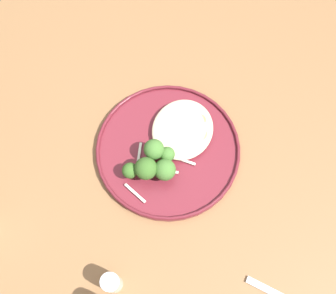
{
  "coord_description": "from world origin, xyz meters",
  "views": [
    {
      "loc": [
        0.32,
        0.13,
        1.49
      ],
      "look_at": [
        0.05,
        0.02,
        0.76
      ],
      "focal_mm": 42.39,
      "sensor_mm": 36.0,
      "label": 1
    }
  ],
  "objects_px": {
    "seared_scallop_tiny_bay": "(199,135)",
    "seared_scallop_large_seared": "(185,148)",
    "seared_scallop_center_golden": "(199,122)",
    "seared_scallop_left_edge": "(183,128)",
    "seared_scallop_front_small": "(171,127)",
    "broccoli_floret_small_sprig": "(130,171)",
    "dinner_plate": "(168,149)",
    "salt_shaker": "(112,283)",
    "broccoli_floret_beside_noodles": "(154,150)",
    "seared_scallop_half_hidden": "(184,118)",
    "broccoli_floret_split_head": "(146,169)",
    "broccoli_floret_near_rim": "(167,155)",
    "broccoli_floret_left_leaning": "(165,170)",
    "seared_scallop_rear_pale": "(181,137)"
  },
  "relations": [
    {
      "from": "seared_scallop_left_edge",
      "to": "seared_scallop_rear_pale",
      "type": "bearing_deg",
      "value": 7.3
    },
    {
      "from": "seared_scallop_left_edge",
      "to": "broccoli_floret_small_sprig",
      "type": "relative_size",
      "value": 0.8
    },
    {
      "from": "seared_scallop_rear_pale",
      "to": "seared_scallop_half_hidden",
      "type": "xyz_separation_m",
      "value": [
        -0.04,
        -0.01,
        0.0
      ]
    },
    {
      "from": "dinner_plate",
      "to": "salt_shaker",
      "type": "height_order",
      "value": "salt_shaker"
    },
    {
      "from": "seared_scallop_large_seared",
      "to": "broccoli_floret_split_head",
      "type": "height_order",
      "value": "broccoli_floret_split_head"
    },
    {
      "from": "seared_scallop_front_small",
      "to": "broccoli_floret_beside_noodles",
      "type": "bearing_deg",
      "value": -7.13
    },
    {
      "from": "seared_scallop_left_edge",
      "to": "salt_shaker",
      "type": "xyz_separation_m",
      "value": [
        0.32,
        -0.01,
        0.01
      ]
    },
    {
      "from": "seared_scallop_center_golden",
      "to": "salt_shaker",
      "type": "distance_m",
      "value": 0.35
    },
    {
      "from": "broccoli_floret_left_leaning",
      "to": "seared_scallop_rear_pale",
      "type": "bearing_deg",
      "value": 179.7
    },
    {
      "from": "seared_scallop_center_golden",
      "to": "broccoli_floret_beside_noodles",
      "type": "height_order",
      "value": "broccoli_floret_beside_noodles"
    },
    {
      "from": "seared_scallop_rear_pale",
      "to": "broccoli_floret_small_sprig",
      "type": "distance_m",
      "value": 0.12
    },
    {
      "from": "seared_scallop_tiny_bay",
      "to": "seared_scallop_large_seared",
      "type": "distance_m",
      "value": 0.04
    },
    {
      "from": "seared_scallop_half_hidden",
      "to": "seared_scallop_left_edge",
      "type": "bearing_deg",
      "value": 16.4
    },
    {
      "from": "seared_scallop_tiny_bay",
      "to": "broccoli_floret_small_sprig",
      "type": "bearing_deg",
      "value": -37.55
    },
    {
      "from": "seared_scallop_rear_pale",
      "to": "seared_scallop_half_hidden",
      "type": "relative_size",
      "value": 0.82
    },
    {
      "from": "seared_scallop_rear_pale",
      "to": "seared_scallop_center_golden",
      "type": "relative_size",
      "value": 0.97
    },
    {
      "from": "broccoli_floret_small_sprig",
      "to": "salt_shaker",
      "type": "bearing_deg",
      "value": 14.73
    },
    {
      "from": "seared_scallop_half_hidden",
      "to": "seared_scallop_large_seared",
      "type": "bearing_deg",
      "value": 23.46
    },
    {
      "from": "seared_scallop_rear_pale",
      "to": "seared_scallop_left_edge",
      "type": "xyz_separation_m",
      "value": [
        -0.02,
        -0.0,
        -0.0
      ]
    },
    {
      "from": "seared_scallop_center_golden",
      "to": "seared_scallop_left_edge",
      "type": "bearing_deg",
      "value": -46.74
    },
    {
      "from": "seared_scallop_left_edge",
      "to": "broccoli_floret_near_rim",
      "type": "xyz_separation_m",
      "value": [
        0.07,
        -0.01,
        0.02
      ]
    },
    {
      "from": "seared_scallop_rear_pale",
      "to": "broccoli_floret_split_head",
      "type": "relative_size",
      "value": 0.46
    },
    {
      "from": "seared_scallop_center_golden",
      "to": "salt_shaker",
      "type": "bearing_deg",
      "value": -5.58
    },
    {
      "from": "dinner_plate",
      "to": "broccoli_floret_beside_noodles",
      "type": "relative_size",
      "value": 4.64
    },
    {
      "from": "seared_scallop_large_seared",
      "to": "broccoli_floret_beside_noodles",
      "type": "distance_m",
      "value": 0.07
    },
    {
      "from": "seared_scallop_half_hidden",
      "to": "seared_scallop_tiny_bay",
      "type": "bearing_deg",
      "value": 61.1
    },
    {
      "from": "seared_scallop_tiny_bay",
      "to": "broccoli_floret_beside_noodles",
      "type": "relative_size",
      "value": 0.53
    },
    {
      "from": "broccoli_floret_small_sprig",
      "to": "broccoli_floret_left_leaning",
      "type": "relative_size",
      "value": 0.8
    },
    {
      "from": "seared_scallop_front_small",
      "to": "broccoli_floret_small_sprig",
      "type": "height_order",
      "value": "broccoli_floret_small_sprig"
    },
    {
      "from": "broccoli_floret_near_rim",
      "to": "salt_shaker",
      "type": "xyz_separation_m",
      "value": [
        0.25,
        -0.0,
        -0.01
      ]
    },
    {
      "from": "seared_scallop_center_golden",
      "to": "broccoli_floret_left_leaning",
      "type": "bearing_deg",
      "value": -10.6
    },
    {
      "from": "dinner_plate",
      "to": "salt_shaker",
      "type": "relative_size",
      "value": 4.33
    },
    {
      "from": "seared_scallop_front_small",
      "to": "broccoli_floret_left_leaning",
      "type": "height_order",
      "value": "broccoli_floret_left_leaning"
    },
    {
      "from": "dinner_plate",
      "to": "seared_scallop_rear_pale",
      "type": "height_order",
      "value": "seared_scallop_rear_pale"
    },
    {
      "from": "dinner_plate",
      "to": "salt_shaker",
      "type": "distance_m",
      "value": 0.28
    },
    {
      "from": "seared_scallop_rear_pale",
      "to": "salt_shaker",
      "type": "bearing_deg",
      "value": -1.98
    },
    {
      "from": "broccoli_floret_split_head",
      "to": "broccoli_floret_near_rim",
      "type": "bearing_deg",
      "value": 150.36
    },
    {
      "from": "seared_scallop_left_edge",
      "to": "broccoli_floret_left_leaning",
      "type": "xyz_separation_m",
      "value": [
        0.1,
        0.0,
        0.02
      ]
    },
    {
      "from": "seared_scallop_tiny_bay",
      "to": "seared_scallop_left_edge",
      "type": "bearing_deg",
      "value": -95.13
    },
    {
      "from": "dinner_plate",
      "to": "seared_scallop_half_hidden",
      "type": "height_order",
      "value": "seared_scallop_half_hidden"
    },
    {
      "from": "seared_scallop_center_golden",
      "to": "seared_scallop_tiny_bay",
      "type": "xyz_separation_m",
      "value": [
        0.03,
        0.01,
        -0.0
      ]
    },
    {
      "from": "seared_scallop_rear_pale",
      "to": "seared_scallop_large_seared",
      "type": "distance_m",
      "value": 0.03
    },
    {
      "from": "seared_scallop_center_golden",
      "to": "seared_scallop_large_seared",
      "type": "bearing_deg",
      "value": -5.2
    },
    {
      "from": "dinner_plate",
      "to": "seared_scallop_large_seared",
      "type": "height_order",
      "value": "seared_scallop_large_seared"
    },
    {
      "from": "salt_shaker",
      "to": "seared_scallop_large_seared",
      "type": "bearing_deg",
      "value": 174.33
    },
    {
      "from": "seared_scallop_left_edge",
      "to": "broccoli_floret_beside_noodles",
      "type": "xyz_separation_m",
      "value": [
        0.08,
        -0.03,
        0.03
      ]
    },
    {
      "from": "seared_scallop_rear_pale",
      "to": "seared_scallop_front_small",
      "type": "relative_size",
      "value": 0.82
    },
    {
      "from": "seared_scallop_center_golden",
      "to": "broccoli_floret_beside_noodles",
      "type": "distance_m",
      "value": 0.12
    },
    {
      "from": "dinner_plate",
      "to": "broccoli_floret_near_rim",
      "type": "distance_m",
      "value": 0.04
    },
    {
      "from": "seared_scallop_tiny_bay",
      "to": "seared_scallop_large_seared",
      "type": "relative_size",
      "value": 1.35
    }
  ]
}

